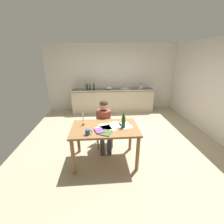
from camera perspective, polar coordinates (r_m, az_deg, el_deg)
name	(u,v)px	position (r m, az deg, el deg)	size (l,w,h in m)	color
ground_plane	(120,139)	(4.11, 3.07, -10.58)	(5.20, 5.20, 0.04)	tan
wall_back	(112,78)	(6.15, 0.06, 13.13)	(5.20, 0.12, 2.60)	silver
wall_right	(221,90)	(4.73, 36.71, 6.72)	(0.12, 5.20, 2.60)	silver
kitchen_counter	(113,100)	(5.98, 0.34, 4.58)	(3.22, 0.64, 0.90)	beige
dining_table	(105,133)	(3.01, -2.75, -8.00)	(1.33, 0.82, 0.79)	olive
chair_at_table	(104,126)	(3.66, -3.12, -5.56)	(0.42, 0.42, 0.88)	olive
person_seated	(104,122)	(3.45, -2.99, -3.92)	(0.34, 0.60, 1.19)	brown
coffee_mug	(88,132)	(2.70, -9.41, -7.66)	(0.13, 0.09, 0.10)	#33598C
candlestick	(83,122)	(3.07, -11.03, -3.70)	(0.06, 0.06, 0.26)	gold
book_magazine	(99,131)	(2.80, -4.97, -7.28)	(0.15, 0.21, 0.03)	#79459A
book_cookery	(106,133)	(2.73, -2.17, -8.06)	(0.17, 0.23, 0.02)	#3F652D
paper_letter	(116,125)	(3.05, 1.50, -4.91)	(0.21, 0.30, 0.00)	white
paper_bill	(125,125)	(3.03, 5.24, -5.18)	(0.21, 0.30, 0.00)	white
paper_envelope	(108,128)	(2.90, -1.52, -6.39)	(0.21, 0.30, 0.00)	white
paper_receipt	(105,127)	(2.97, -2.76, -5.71)	(0.21, 0.30, 0.00)	white
paper_notice	(102,129)	(2.87, -3.74, -6.74)	(0.21, 0.30, 0.00)	white
wine_bottle_on_table	(123,122)	(2.89, 4.48, -3.77)	(0.07, 0.07, 0.30)	#194C23
sink_unit	(125,89)	(5.93, 5.01, 9.06)	(0.36, 0.36, 0.24)	#B2B7BC
bottle_oil	(84,87)	(5.82, -10.74, 9.42)	(0.08, 0.08, 0.25)	#8C999E
bottle_vinegar	(87,87)	(5.83, -9.68, 9.48)	(0.07, 0.07, 0.25)	#194C23
bottle_wine_red	(90,87)	(5.78, -8.53, 9.48)	(0.06, 0.06, 0.26)	#593319
bottle_sauce	(94,87)	(5.76, -7.05, 9.63)	(0.06, 0.06, 0.28)	#194C23
mixing_bowl	(109,88)	(5.85, -1.22, 9.23)	(0.21, 0.21, 0.10)	white
stovetop_kettle	(141,86)	(6.05, 11.08, 9.72)	(0.18, 0.18, 0.22)	#B7BABF
wine_glass_near_sink	(114,86)	(6.00, 0.84, 10.11)	(0.07, 0.07, 0.15)	silver
wine_glass_by_kettle	(112,86)	(5.99, -0.06, 10.10)	(0.07, 0.07, 0.15)	silver
wine_glass_back_left	(109,86)	(5.98, -1.05, 10.08)	(0.07, 0.07, 0.15)	silver
wine_glass_back_right	(106,86)	(5.98, -2.42, 10.05)	(0.07, 0.07, 0.15)	silver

